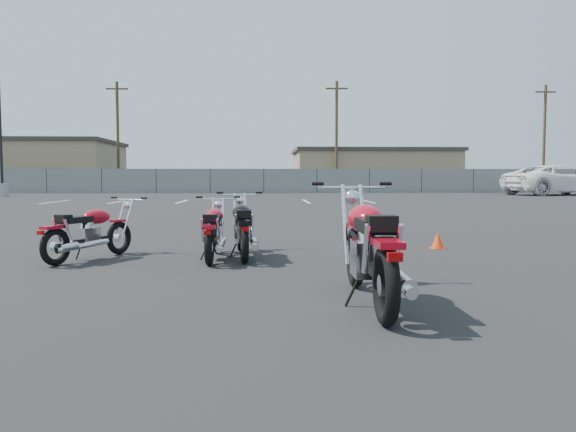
{
  "coord_description": "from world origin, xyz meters",
  "views": [
    {
      "loc": [
        -0.17,
        -7.18,
        1.19
      ],
      "look_at": [
        0.2,
        0.6,
        0.65
      ],
      "focal_mm": 35.0,
      "sensor_mm": 36.0,
      "label": 1
    }
  ],
  "objects_px": {
    "motorcycle_third_red": "(214,232)",
    "white_van": "(557,171)",
    "motorcycle_second_black": "(243,228)",
    "motorcycle_rear_red": "(370,249)",
    "motorcycle_front_red": "(89,232)"
  },
  "relations": [
    {
      "from": "motorcycle_second_black",
      "to": "motorcycle_rear_red",
      "type": "height_order",
      "value": "motorcycle_rear_red"
    },
    {
      "from": "motorcycle_front_red",
      "to": "motorcycle_second_black",
      "type": "height_order",
      "value": "motorcycle_second_black"
    },
    {
      "from": "motorcycle_front_red",
      "to": "white_van",
      "type": "bearing_deg",
      "value": 51.9
    },
    {
      "from": "motorcycle_second_black",
      "to": "motorcycle_third_red",
      "type": "height_order",
      "value": "motorcycle_second_black"
    },
    {
      "from": "motorcycle_third_red",
      "to": "white_van",
      "type": "height_order",
      "value": "white_van"
    },
    {
      "from": "motorcycle_third_red",
      "to": "white_van",
      "type": "distance_m",
      "value": 34.5
    },
    {
      "from": "motorcycle_third_red",
      "to": "white_van",
      "type": "relative_size",
      "value": 0.22
    },
    {
      "from": "motorcycle_second_black",
      "to": "white_van",
      "type": "height_order",
      "value": "white_van"
    },
    {
      "from": "motorcycle_front_red",
      "to": "motorcycle_second_black",
      "type": "distance_m",
      "value": 2.21
    },
    {
      "from": "motorcycle_front_red",
      "to": "motorcycle_second_black",
      "type": "bearing_deg",
      "value": 4.36
    },
    {
      "from": "motorcycle_third_red",
      "to": "white_van",
      "type": "bearing_deg",
      "value": 54.27
    },
    {
      "from": "motorcycle_second_black",
      "to": "motorcycle_rear_red",
      "type": "xyz_separation_m",
      "value": [
        1.29,
        -3.15,
        0.09
      ]
    },
    {
      "from": "motorcycle_second_black",
      "to": "motorcycle_rear_red",
      "type": "distance_m",
      "value": 3.41
    },
    {
      "from": "motorcycle_third_red",
      "to": "motorcycle_rear_red",
      "type": "xyz_separation_m",
      "value": [
        1.7,
        -2.96,
        0.11
      ]
    },
    {
      "from": "motorcycle_rear_red",
      "to": "white_van",
      "type": "xyz_separation_m",
      "value": [
        18.43,
        30.95,
        1.03
      ]
    }
  ]
}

